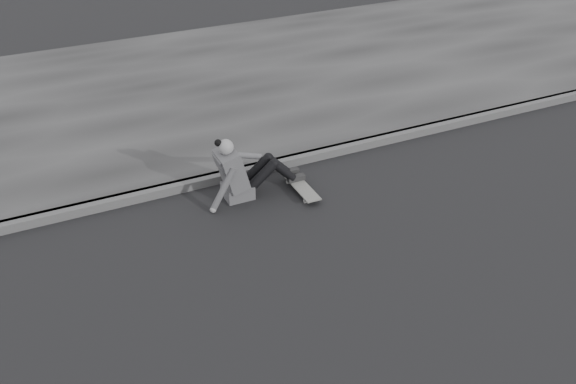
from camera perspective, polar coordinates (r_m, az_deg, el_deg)
name	(u,v)px	position (r m, az deg, el deg)	size (l,w,h in m)	color
ground	(548,218)	(8.59, 22.13, -2.19)	(80.00, 80.00, 0.00)	black
curb	(426,129)	(10.17, 12.18, 5.46)	(24.00, 0.16, 0.12)	#4E4E4E
sidewalk	(333,65)	(12.48, 3.99, 11.20)	(24.00, 6.00, 0.12)	#323232
skateboard	(301,187)	(8.44, 1.20, 0.43)	(0.20, 0.78, 0.09)	gray
seated_woman	(242,172)	(8.24, -4.13, 1.82)	(1.38, 0.46, 0.88)	#4F4F51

